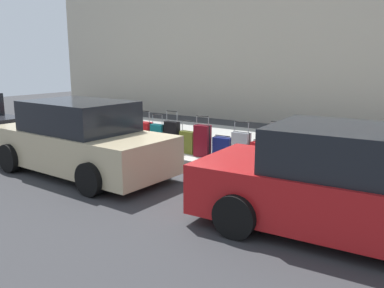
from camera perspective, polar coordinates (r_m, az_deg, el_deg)
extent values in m
plane|color=#333335|center=(10.04, -4.64, -2.46)|extent=(40.00, 40.00, 0.00)
cube|color=#9E9B93|center=(12.02, 2.86, 0.29)|extent=(18.00, 5.00, 0.14)
cube|color=#59601E|center=(8.77, 18.85, -1.96)|extent=(0.44, 0.24, 0.68)
cube|color=black|center=(8.77, 18.85, -1.96)|extent=(0.44, 0.07, 0.69)
cylinder|color=gray|center=(8.64, 20.25, 0.96)|extent=(0.02, 0.02, 0.27)
cylinder|color=gray|center=(8.71, 17.88, 1.21)|extent=(0.02, 0.02, 0.27)
cylinder|color=black|center=(8.65, 19.12, 1.97)|extent=(0.37, 0.05, 0.02)
cylinder|color=black|center=(8.81, 19.91, -4.10)|extent=(0.05, 0.02, 0.04)
cylinder|color=black|center=(8.88, 17.53, -3.81)|extent=(0.05, 0.02, 0.04)
cube|color=black|center=(8.83, 15.50, -1.82)|extent=(0.45, 0.25, 0.63)
cube|color=black|center=(8.83, 15.50, -1.82)|extent=(0.45, 0.05, 0.64)
cylinder|color=gray|center=(8.68, 16.85, 0.94)|extent=(0.02, 0.02, 0.28)
cylinder|color=gray|center=(8.79, 14.48, 1.21)|extent=(0.02, 0.02, 0.28)
cylinder|color=black|center=(8.71, 15.71, 1.97)|extent=(0.38, 0.03, 0.02)
cylinder|color=black|center=(8.85, 16.59, -3.82)|extent=(0.04, 0.02, 0.04)
cylinder|color=black|center=(8.96, 14.21, -3.50)|extent=(0.04, 0.02, 0.04)
cube|color=#0F606B|center=(8.99, 12.22, -1.17)|extent=(0.50, 0.23, 0.71)
cube|color=black|center=(8.99, 12.22, -1.17)|extent=(0.51, 0.06, 0.72)
cylinder|color=gray|center=(8.80, 13.65, 1.90)|extent=(0.02, 0.02, 0.32)
cylinder|color=gray|center=(8.98, 11.11, 2.20)|extent=(0.02, 0.02, 0.32)
cylinder|color=black|center=(8.86, 12.41, 3.06)|extent=(0.44, 0.04, 0.02)
cylinder|color=black|center=(8.98, 13.42, -3.41)|extent=(0.04, 0.02, 0.04)
cylinder|color=black|center=(9.16, 10.87, -3.00)|extent=(0.04, 0.02, 0.04)
cube|color=red|center=(9.26, 9.48, -1.30)|extent=(0.37, 0.27, 0.51)
cube|color=black|center=(9.26, 9.48, -1.30)|extent=(0.36, 0.08, 0.52)
cylinder|color=gray|center=(9.13, 10.33, 0.26)|extent=(0.02, 0.02, 0.04)
cylinder|color=gray|center=(9.27, 8.76, 0.49)|extent=(0.02, 0.02, 0.04)
cylinder|color=black|center=(9.19, 9.54, 0.50)|extent=(0.29, 0.05, 0.02)
cylinder|color=black|center=(9.24, 10.24, -2.85)|extent=(0.05, 0.02, 0.04)
cylinder|color=black|center=(9.39, 8.64, -2.56)|extent=(0.05, 0.02, 0.04)
cube|color=#9EA0A8|center=(9.44, 6.96, -0.41)|extent=(0.43, 0.21, 0.69)
cube|color=black|center=(9.44, 6.96, -0.41)|extent=(0.44, 0.05, 0.71)
cylinder|color=gray|center=(9.27, 8.01, 2.27)|extent=(0.02, 0.02, 0.24)
cylinder|color=gray|center=(9.44, 6.07, 2.50)|extent=(0.02, 0.02, 0.24)
cylinder|color=black|center=(9.33, 7.05, 3.13)|extent=(0.37, 0.04, 0.02)
cylinder|color=black|center=(9.43, 7.90, -2.47)|extent=(0.04, 0.02, 0.04)
cylinder|color=black|center=(9.61, 5.94, -2.15)|extent=(0.04, 0.02, 0.04)
cube|color=navy|center=(9.74, 4.36, -0.53)|extent=(0.46, 0.24, 0.51)
cube|color=black|center=(9.74, 4.36, -0.53)|extent=(0.47, 0.05, 0.52)
cylinder|color=gray|center=(9.59, 5.43, 0.93)|extent=(0.02, 0.02, 0.04)
cylinder|color=gray|center=(9.78, 3.36, 1.17)|extent=(0.02, 0.02, 0.04)
cylinder|color=black|center=(9.68, 4.39, 1.17)|extent=(0.40, 0.03, 0.02)
cylinder|color=black|center=(9.70, 5.39, -2.01)|extent=(0.04, 0.02, 0.04)
cylinder|color=black|center=(9.89, 3.30, -1.71)|extent=(0.04, 0.02, 0.04)
cube|color=maroon|center=(9.85, 1.49, 0.45)|extent=(0.40, 0.26, 0.78)
cube|color=black|center=(9.85, 1.49, 0.45)|extent=(0.40, 0.07, 0.79)
cylinder|color=gray|center=(9.69, 2.35, 3.26)|extent=(0.02, 0.02, 0.23)
cylinder|color=gray|center=(9.85, 0.67, 3.41)|extent=(0.02, 0.02, 0.23)
cylinder|color=black|center=(9.75, 1.51, 3.99)|extent=(0.33, 0.05, 0.02)
cylinder|color=black|center=(9.85, 2.34, -1.74)|extent=(0.05, 0.02, 0.04)
cylinder|color=black|center=(10.01, 0.63, -1.51)|extent=(0.05, 0.02, 0.04)
cube|color=#59601E|center=(10.20, -0.57, 0.24)|extent=(0.45, 0.23, 0.56)
cube|color=black|center=(10.20, -0.57, 0.24)|extent=(0.45, 0.07, 0.57)
cylinder|color=gray|center=(10.01, 0.25, 2.43)|extent=(0.02, 0.02, 0.27)
cylinder|color=gray|center=(10.25, -1.37, 2.65)|extent=(0.02, 0.02, 0.27)
cylinder|color=black|center=(10.11, -0.57, 3.28)|extent=(0.38, 0.06, 0.02)
cylinder|color=black|center=(10.14, 0.27, -1.34)|extent=(0.05, 0.02, 0.04)
cylinder|color=black|center=(10.38, -1.37, -1.03)|extent=(0.05, 0.02, 0.04)
cube|color=black|center=(10.46, -2.84, 1.10)|extent=(0.41, 0.21, 0.77)
cube|color=black|center=(10.46, -2.84, 1.10)|extent=(0.41, 0.06, 0.79)
cylinder|color=gray|center=(10.26, -2.14, 3.85)|extent=(0.02, 0.02, 0.27)
cylinder|color=gray|center=(10.49, -3.59, 4.01)|extent=(0.02, 0.02, 0.27)
cylinder|color=black|center=(10.36, -2.88, 4.67)|extent=(0.35, 0.04, 0.02)
cylinder|color=black|center=(10.42, -2.08, -0.98)|extent=(0.05, 0.02, 0.04)
cylinder|color=black|center=(10.65, -3.55, -0.72)|extent=(0.05, 0.02, 0.04)
cube|color=#0F606B|center=(10.74, -4.88, 1.05)|extent=(0.38, 0.18, 0.66)
cube|color=black|center=(10.74, -4.88, 1.05)|extent=(0.39, 0.03, 0.68)
cylinder|color=gray|center=(10.56, -4.26, 3.40)|extent=(0.02, 0.02, 0.25)
cylinder|color=gray|center=(10.77, -5.58, 3.53)|extent=(0.02, 0.02, 0.25)
cylinder|color=black|center=(10.65, -4.94, 4.14)|extent=(0.32, 0.03, 0.02)
cylinder|color=black|center=(10.70, -4.18, -0.67)|extent=(0.04, 0.02, 0.04)
cylinder|color=black|center=(10.91, -5.52, -0.45)|extent=(0.04, 0.02, 0.04)
cube|color=red|center=(11.06, -6.79, 1.37)|extent=(0.45, 0.26, 0.68)
cube|color=black|center=(11.06, -6.79, 1.37)|extent=(0.46, 0.05, 0.69)
cylinder|color=gray|center=(10.86, -6.09, 3.80)|extent=(0.02, 0.02, 0.30)
cylinder|color=gray|center=(11.12, -7.59, 3.95)|extent=(0.02, 0.02, 0.30)
cylinder|color=black|center=(10.97, -6.87, 4.65)|extent=(0.39, 0.03, 0.02)
cylinder|color=black|center=(11.00, -5.98, -0.36)|extent=(0.04, 0.02, 0.04)
cylinder|color=black|center=(11.26, -7.50, -0.11)|extent=(0.04, 0.02, 0.04)
cylinder|color=#D89E0C|center=(11.70, -10.23, 1.74)|extent=(0.20, 0.20, 0.64)
sphere|color=#D89E0C|center=(11.65, -10.30, 3.52)|extent=(0.21, 0.21, 0.21)
cylinder|color=#D89E0C|center=(11.80, -10.75, 1.96)|extent=(0.09, 0.10, 0.09)
cylinder|color=#D89E0C|center=(11.59, -9.71, 1.82)|extent=(0.09, 0.10, 0.09)
cylinder|color=brown|center=(11.94, -12.40, 2.04)|extent=(0.15, 0.15, 0.72)
cube|color=#AD1619|center=(6.15, 22.24, -7.22)|extent=(4.68, 2.06, 0.77)
cube|color=black|center=(5.97, 22.76, -0.87)|extent=(2.47, 1.81, 0.63)
cylinder|color=black|center=(5.78, 6.13, -10.15)|extent=(0.65, 0.25, 0.64)
cylinder|color=black|center=(7.41, 12.41, -5.35)|extent=(0.65, 0.25, 0.64)
cube|color=tan|center=(9.17, -15.53, -0.58)|extent=(4.48, 1.89, 0.79)
cube|color=black|center=(9.05, -15.78, 3.85)|extent=(2.35, 1.68, 0.64)
cylinder|color=black|center=(9.88, -24.38, -1.83)|extent=(0.65, 0.24, 0.64)
cylinder|color=black|center=(10.81, -16.30, -0.13)|extent=(0.65, 0.24, 0.64)
cylinder|color=black|center=(7.67, -14.22, -4.86)|extent=(0.65, 0.24, 0.64)
cylinder|color=black|center=(8.83, -5.42, -2.34)|extent=(0.65, 0.24, 0.64)
cylinder|color=black|center=(12.83, -23.94, 1.16)|extent=(0.65, 0.26, 0.64)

